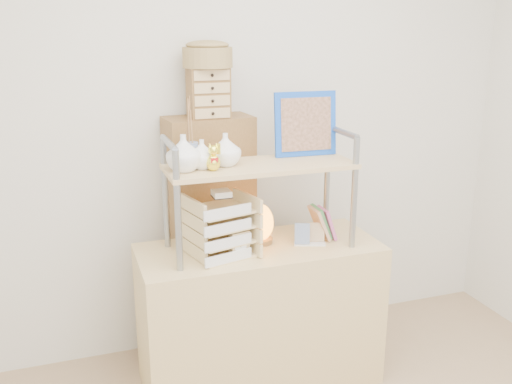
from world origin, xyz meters
The scene contains 10 objects.
room_shell centered at (0.00, 0.39, 1.69)m, with size 3.42×3.41×2.61m.
desk centered at (0.00, 1.20, 0.38)m, with size 1.20×0.50×0.75m, color tan.
cabinet centered at (-0.16, 1.57, 0.68)m, with size 0.45×0.24×1.35m, color brown.
hutch centered at (-0.09, 1.21, 1.19)m, with size 0.90×0.34×0.74m.
letter_tray centered at (-0.21, 1.15, 0.88)m, with size 0.32×0.31×0.32m.
salt_lamp centered at (0.03, 1.25, 0.85)m, with size 0.13×0.12×0.20m.
desk_clock centered at (-0.14, 1.09, 0.82)m, with size 0.10×0.06×0.13m.
postcard_stand centered at (0.24, 1.15, 0.78)m, with size 0.16×0.09×0.11m.
drawer_chest centered at (-0.16, 1.55, 1.48)m, with size 0.20×0.16×0.25m.
woven_basket centered at (-0.16, 1.55, 1.65)m, with size 0.25×0.25×0.10m, color olive.
Camera 1 is at (-0.87, -1.28, 1.81)m, focal length 40.00 mm.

